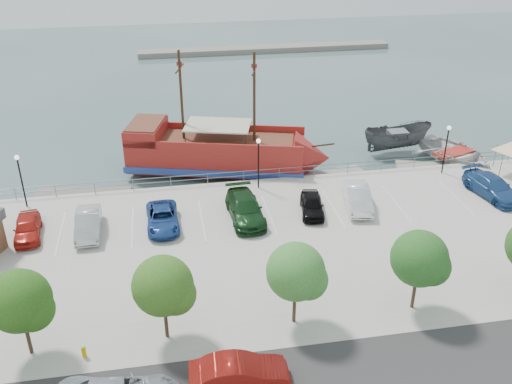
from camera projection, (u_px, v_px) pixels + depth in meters
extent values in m
plane|color=#374D4C|center=(274.00, 240.00, 41.16)|extent=(160.00, 160.00, 0.00)
cube|color=#A7A297|center=(311.00, 319.00, 31.97)|extent=(100.00, 4.00, 0.05)
cylinder|color=slate|center=(256.00, 170.00, 47.06)|extent=(50.00, 0.06, 0.06)
cylinder|color=slate|center=(256.00, 175.00, 47.25)|extent=(50.00, 0.06, 0.06)
cube|color=gray|center=(266.00, 49.00, 90.52)|extent=(40.00, 3.00, 0.80)
cube|color=maroon|center=(217.00, 153.00, 50.45)|extent=(16.04, 8.77, 2.49)
cube|color=#264194|center=(217.00, 162.00, 50.83)|extent=(16.40, 9.12, 0.57)
cone|color=maroon|center=(312.00, 157.00, 49.72)|extent=(4.20, 5.26, 4.60)
cube|color=maroon|center=(146.00, 131.00, 50.11)|extent=(4.07, 5.39, 1.34)
cube|color=brown|center=(145.00, 123.00, 49.78)|extent=(3.78, 4.97, 0.11)
cube|color=brown|center=(222.00, 140.00, 49.81)|extent=(13.12, 7.44, 0.14)
cube|color=maroon|center=(220.00, 127.00, 51.75)|extent=(14.80, 4.35, 0.67)
cube|color=maroon|center=(212.00, 147.00, 47.69)|extent=(14.80, 4.35, 0.67)
cylinder|color=#382111|center=(254.00, 99.00, 47.77)|extent=(0.28, 0.28, 7.85)
cylinder|color=#382111|center=(181.00, 96.00, 48.31)|extent=(0.28, 0.28, 7.85)
cylinder|color=#382111|center=(254.00, 70.00, 46.66)|extent=(0.91, 2.80, 0.13)
cylinder|color=#382111|center=(180.00, 68.00, 47.20)|extent=(0.91, 2.80, 0.13)
cube|color=beige|center=(218.00, 125.00, 49.19)|extent=(6.33, 5.01, 0.11)
cylinder|color=#382111|center=(320.00, 145.00, 49.13)|extent=(2.34, 0.80, 0.57)
imported|color=#45474A|center=(397.00, 140.00, 54.56)|extent=(6.83, 2.76, 2.61)
imported|color=silver|center=(454.00, 155.00, 52.60)|extent=(7.95, 9.34, 1.64)
cube|color=slate|center=(83.00, 195.00, 46.88)|extent=(7.91, 3.17, 0.44)
cube|color=gray|center=(328.00, 176.00, 50.15)|extent=(6.75, 3.13, 0.37)
cube|color=gray|center=(432.00, 168.00, 51.67)|extent=(6.63, 3.69, 0.36)
cylinder|color=slate|center=(495.00, 155.00, 49.49)|extent=(0.09, 0.09, 2.15)
cylinder|color=slate|center=(501.00, 167.00, 47.28)|extent=(0.09, 0.09, 2.15)
imported|color=maroon|center=(239.00, 373.00, 27.30)|extent=(4.91, 1.89, 1.60)
cylinder|color=#CBA903|center=(84.00, 353.00, 29.23)|extent=(0.23, 0.23, 0.57)
sphere|color=#CBA903|center=(83.00, 348.00, 29.09)|extent=(0.25, 0.25, 0.25)
cylinder|color=black|center=(22.00, 183.00, 42.64)|extent=(0.12, 0.12, 4.00)
sphere|color=#FFF2CC|center=(17.00, 157.00, 41.67)|extent=(0.36, 0.36, 0.36)
cylinder|color=black|center=(258.00, 165.00, 45.44)|extent=(0.12, 0.12, 4.00)
sphere|color=#FFF2CC|center=(258.00, 141.00, 44.47)|extent=(0.36, 0.36, 0.36)
cylinder|color=black|center=(445.00, 151.00, 47.93)|extent=(0.12, 0.12, 4.00)
sphere|color=#FFF2CC|center=(449.00, 128.00, 46.96)|extent=(0.36, 0.36, 0.36)
cylinder|color=#473321|center=(28.00, 337.00, 29.13)|extent=(0.20, 0.20, 2.20)
sphere|color=#244C13|center=(19.00, 301.00, 28.06)|extent=(3.20, 3.20, 3.20)
sphere|color=#244C13|center=(33.00, 310.00, 28.08)|extent=(2.20, 2.20, 2.20)
cylinder|color=#473321|center=(166.00, 321.00, 30.22)|extent=(0.20, 0.20, 2.20)
sphere|color=#2E5619|center=(163.00, 286.00, 29.15)|extent=(3.20, 3.20, 3.20)
sphere|color=#2E5619|center=(175.00, 294.00, 29.17)|extent=(2.20, 2.20, 2.20)
cylinder|color=#473321|center=(294.00, 306.00, 31.31)|extent=(0.20, 0.20, 2.20)
sphere|color=#336B2A|center=(296.00, 272.00, 30.24)|extent=(3.20, 3.20, 3.20)
sphere|color=#336B2A|center=(308.00, 280.00, 30.26)|extent=(2.20, 2.20, 2.20)
cylinder|color=#473321|center=(414.00, 292.00, 32.40)|extent=(0.20, 0.20, 2.20)
sphere|color=#22501C|center=(419.00, 258.00, 31.33)|extent=(3.20, 3.20, 3.20)
sphere|color=#22501C|center=(431.00, 266.00, 31.35)|extent=(2.20, 2.20, 2.20)
imported|color=#B52117|center=(27.00, 228.00, 39.40)|extent=(2.14, 4.39, 1.44)
imported|color=#B6B6B6|center=(88.00, 223.00, 39.80)|extent=(1.76, 4.73, 1.55)
imported|color=navy|center=(163.00, 218.00, 40.65)|extent=(2.32, 4.88, 1.34)
imported|color=#143A19|center=(245.00, 209.00, 41.58)|extent=(2.56, 5.80, 1.66)
imported|color=black|center=(312.00, 205.00, 42.38)|extent=(2.30, 4.27, 1.38)
imported|color=white|center=(358.00, 198.00, 43.12)|extent=(2.54, 5.13, 1.62)
imported|color=navy|center=(492.00, 187.00, 44.74)|extent=(3.18, 5.80, 1.59)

